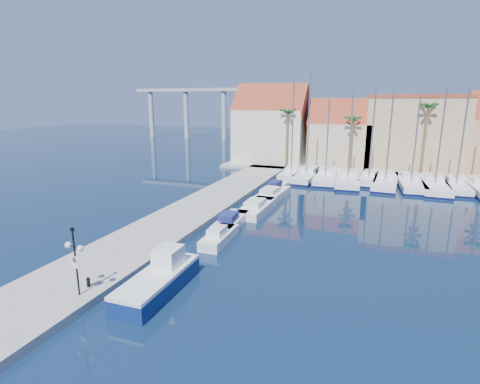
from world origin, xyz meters
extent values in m
plane|color=#081B32|center=(0.00, 0.00, 0.00)|extent=(260.00, 260.00, 0.00)
cube|color=gray|center=(-9.00, 13.50, 0.25)|extent=(6.00, 77.00, 0.50)
cube|color=gray|center=(10.00, 48.00, 0.25)|extent=(54.00, 16.00, 0.50)
cylinder|color=black|center=(-7.00, -2.56, 2.50)|extent=(0.10, 0.10, 4.01)
cylinder|color=black|center=(-7.25, -2.53, 3.40)|extent=(0.50, 0.13, 0.05)
cylinder|color=black|center=(-6.75, -2.60, 3.40)|extent=(0.50, 0.13, 0.05)
sphere|color=white|center=(-7.49, -2.49, 3.40)|extent=(0.36, 0.36, 0.36)
sphere|color=white|center=(-6.51, -2.64, 3.40)|extent=(0.36, 0.36, 0.36)
cube|color=black|center=(-7.00, -2.56, 4.41)|extent=(0.24, 0.15, 0.16)
cube|color=white|center=(-7.01, -2.62, 2.60)|extent=(0.50, 0.11, 0.50)
cylinder|color=red|center=(-7.01, -2.65, 2.65)|extent=(0.34, 0.07, 0.34)
cylinder|color=#1933A5|center=(-7.01, -2.66, 2.65)|extent=(0.24, 0.05, 0.24)
cube|color=white|center=(-7.01, -2.62, 2.25)|extent=(0.40, 0.09, 0.14)
cylinder|color=black|center=(-7.20, -1.61, 0.77)|extent=(0.22, 0.22, 0.55)
cube|color=navy|center=(-3.51, 0.03, 0.50)|extent=(2.34, 6.71, 1.00)
cube|color=white|center=(-3.51, 0.03, 1.11)|extent=(2.34, 6.71, 0.22)
cube|color=white|center=(-3.54, 1.36, 1.72)|extent=(1.48, 1.80, 1.22)
cube|color=white|center=(-3.37, 8.82, 0.40)|extent=(1.76, 5.11, 0.80)
cube|color=white|center=(-3.35, 8.31, 1.10)|extent=(1.18, 1.80, 0.60)
cube|color=white|center=(-3.96, 12.72, 0.40)|extent=(2.19, 5.91, 0.80)
cube|color=navy|center=(-3.93, 12.14, 1.10)|extent=(1.42, 2.11, 0.60)
cube|color=white|center=(-3.14, 17.92, 0.40)|extent=(2.36, 7.13, 0.80)
cube|color=white|center=(-3.15, 17.21, 1.10)|extent=(1.62, 2.51, 0.60)
cube|color=white|center=(-3.19, 23.65, 0.40)|extent=(2.79, 7.45, 0.80)
cube|color=white|center=(-3.23, 22.92, 1.10)|extent=(1.79, 2.66, 0.60)
cube|color=white|center=(-3.66, 27.41, 0.40)|extent=(2.28, 5.56, 0.80)
cube|color=navy|center=(-3.71, 26.87, 1.10)|extent=(1.40, 2.01, 0.60)
cube|color=white|center=(-3.84, 36.69, 0.50)|extent=(2.31, 8.77, 1.00)
cube|color=#0C103C|center=(-3.84, 36.69, 0.18)|extent=(2.37, 8.83, 0.28)
cube|color=white|center=(-3.84, 37.56, 1.30)|extent=(1.61, 2.64, 0.60)
cylinder|color=slate|center=(-3.84, 36.25, 7.32)|extent=(0.20, 0.20, 12.64)
cube|color=white|center=(-1.41, 36.06, 0.50)|extent=(3.47, 11.07, 1.00)
cube|color=#0C103C|center=(-1.41, 36.06, 0.18)|extent=(3.53, 11.13, 0.28)
cube|color=white|center=(-1.34, 37.15, 1.30)|extent=(2.17, 3.39, 0.60)
cylinder|color=slate|center=(-1.44, 35.52, 7.94)|extent=(0.20, 0.20, 13.88)
cube|color=white|center=(1.21, 36.11, 0.50)|extent=(3.75, 11.31, 1.00)
cube|color=#0C103C|center=(1.21, 36.11, 0.18)|extent=(3.81, 11.37, 0.28)
cube|color=white|center=(1.12, 37.22, 1.30)|extent=(2.28, 3.48, 0.60)
cylinder|color=slate|center=(1.25, 35.55, 6.18)|extent=(0.20, 0.20, 10.36)
cube|color=white|center=(4.29, 35.39, 0.50)|extent=(3.91, 11.74, 1.00)
cube|color=#0C103C|center=(4.29, 35.39, 0.18)|extent=(3.97, 11.81, 0.28)
cube|color=white|center=(4.20, 36.54, 1.30)|extent=(2.37, 3.62, 0.60)
cylinder|color=slate|center=(4.34, 34.81, 7.04)|extent=(0.20, 0.20, 12.09)
cube|color=white|center=(7.08, 36.52, 0.50)|extent=(2.60, 8.25, 1.00)
cube|color=#0C103C|center=(7.08, 36.52, 0.18)|extent=(2.67, 8.32, 0.28)
cube|color=white|center=(7.13, 37.34, 1.30)|extent=(1.63, 2.53, 0.60)
cylinder|color=slate|center=(7.05, 36.12, 6.78)|extent=(0.20, 0.20, 11.55)
cube|color=white|center=(9.23, 35.58, 0.50)|extent=(3.55, 11.35, 1.00)
cube|color=#0C103C|center=(9.23, 35.58, 0.18)|extent=(3.62, 11.42, 0.28)
cube|color=white|center=(9.29, 36.70, 1.30)|extent=(2.23, 3.47, 0.60)
cylinder|color=slate|center=(9.20, 35.02, 6.96)|extent=(0.20, 0.20, 11.91)
cube|color=white|center=(12.29, 35.85, 0.50)|extent=(3.74, 11.42, 1.00)
cube|color=#0C103C|center=(12.29, 35.85, 0.18)|extent=(3.81, 11.48, 0.28)
cube|color=white|center=(12.21, 36.97, 1.30)|extent=(2.29, 3.51, 0.60)
cylinder|color=slate|center=(12.34, 35.29, 6.37)|extent=(0.20, 0.20, 10.74)
cube|color=white|center=(15.11, 35.57, 0.50)|extent=(3.24, 11.84, 1.00)
cube|color=#0C103C|center=(15.11, 35.57, 0.18)|extent=(3.30, 11.90, 0.28)
cube|color=white|center=(15.13, 36.75, 1.30)|extent=(2.20, 3.57, 0.60)
cylinder|color=slate|center=(15.10, 34.98, 6.74)|extent=(0.20, 0.20, 11.48)
cube|color=white|center=(17.55, 35.98, 0.50)|extent=(2.64, 9.45, 1.00)
cube|color=#0C103C|center=(17.55, 35.98, 0.18)|extent=(2.70, 9.51, 0.28)
cube|color=white|center=(17.53, 36.92, 1.30)|extent=(1.77, 2.86, 0.60)
cylinder|color=slate|center=(17.56, 35.51, 6.85)|extent=(0.20, 0.20, 11.70)
cube|color=white|center=(20.35, 37.10, 1.30)|extent=(2.25, 3.52, 0.60)
cube|color=beige|center=(-10.00, 47.00, 5.00)|extent=(12.00, 9.00, 9.00)
cube|color=maroon|center=(-10.00, 47.00, 9.50)|extent=(12.30, 9.00, 9.00)
cube|color=tan|center=(2.00, 47.00, 4.00)|extent=(10.00, 8.00, 7.00)
cube|color=maroon|center=(2.00, 47.00, 7.50)|extent=(10.30, 8.00, 8.00)
cube|color=tan|center=(13.00, 48.00, 6.00)|extent=(14.00, 10.00, 11.00)
cube|color=maroon|center=(13.00, 48.00, 11.75)|extent=(14.20, 10.20, 0.50)
cylinder|color=brown|center=(-6.00, 42.00, 5.00)|extent=(0.36, 0.36, 9.00)
sphere|color=#164E1A|center=(-6.00, 42.00, 9.35)|extent=(2.60, 2.60, 2.60)
cylinder|color=brown|center=(4.00, 42.00, 4.50)|extent=(0.36, 0.36, 8.00)
sphere|color=#164E1A|center=(4.00, 42.00, 8.35)|extent=(2.60, 2.60, 2.60)
cylinder|color=brown|center=(14.00, 42.00, 5.50)|extent=(0.36, 0.36, 10.00)
sphere|color=#164E1A|center=(14.00, 42.00, 10.35)|extent=(2.60, 2.60, 2.60)
cube|color=#9E9E99|center=(-38.00, 82.00, 14.00)|extent=(48.00, 2.20, 0.90)
cylinder|color=#9E9E99|center=(-58.00, 82.00, 7.00)|extent=(1.40, 1.40, 14.00)
cylinder|color=#9E9E99|center=(-46.00, 82.00, 7.00)|extent=(1.40, 1.40, 14.00)
cylinder|color=#9E9E99|center=(-34.00, 82.00, 7.00)|extent=(1.40, 1.40, 14.00)
cylinder|color=#9E9E99|center=(-22.00, 82.00, 7.00)|extent=(1.40, 1.40, 14.00)
camera|label=1|loc=(8.20, -17.24, 11.19)|focal=28.00mm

